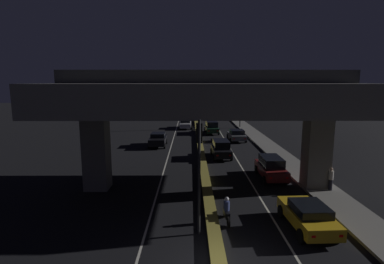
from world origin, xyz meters
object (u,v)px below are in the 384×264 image
car_black_third (221,149)px  car_taxi_yellow_lead (308,215)px  car_black_lead_oncoming (158,139)px  car_silver_fourth_oncoming (175,109)px  car_dark_green_fifth (212,127)px  traffic_light_left_of_median (199,158)px  pedestrian_on_sidewalk (331,179)px  street_lamp (238,96)px  car_white_second_oncoming (186,124)px  car_grey_third_oncoming (186,115)px  car_grey_fourth (237,135)px  car_dark_red_second (271,167)px  motorcycle_black_filtering_near (227,211)px

car_black_third → car_taxi_yellow_lead: bearing=-170.5°
car_black_lead_oncoming → car_silver_fourth_oncoming: size_ratio=0.89×
car_dark_green_fifth → car_black_lead_oncoming: car_dark_green_fifth is taller
traffic_light_left_of_median → pedestrian_on_sidewalk: bearing=31.3°
street_lamp → car_black_third: (-4.77, -19.78, -4.40)m
car_white_second_oncoming → car_grey_third_oncoming: size_ratio=1.06×
car_dark_green_fifth → pedestrian_on_sidewalk: bearing=-166.8°
car_grey_fourth → car_dark_green_fifth: bearing=23.1°
car_grey_fourth → car_grey_third_oncoming: size_ratio=0.97×
car_dark_red_second → street_lamp: bearing=-3.6°
car_black_third → car_black_lead_oncoming: car_black_third is taller
street_lamp → car_black_lead_oncoming: bearing=-129.2°
car_dark_red_second → pedestrian_on_sidewalk: 4.49m
traffic_light_left_of_median → car_black_lead_oncoming: bearing=101.5°
street_lamp → car_grey_third_oncoming: size_ratio=2.14×
car_black_third → car_black_lead_oncoming: 8.81m
car_taxi_yellow_lead → motorcycle_black_filtering_near: (-4.06, 0.81, -0.14)m
car_taxi_yellow_lead → car_black_lead_oncoming: size_ratio=1.01×
car_grey_fourth → car_dark_green_fifth: size_ratio=0.88×
car_dark_green_fifth → pedestrian_on_sidewalk: 25.10m
car_grey_third_oncoming → pedestrian_on_sidewalk: bearing=10.8°
car_dark_green_fifth → pedestrian_on_sidewalk: car_dark_green_fifth is taller
car_dark_green_fifth → pedestrian_on_sidewalk: (6.40, -24.27, -0.01)m
traffic_light_left_of_median → car_dark_red_second: bearing=55.7°
car_dark_green_fifth → car_grey_third_oncoming: 19.05m
car_dark_red_second → car_grey_third_oncoming: 40.44m
car_taxi_yellow_lead → car_grey_fourth: size_ratio=1.03×
car_silver_fourth_oncoming → car_black_third: bearing=8.8°
car_white_second_oncoming → motorcycle_black_filtering_near: size_ratio=2.50×
car_dark_red_second → car_black_lead_oncoming: car_dark_red_second is taller
car_white_second_oncoming → motorcycle_black_filtering_near: car_white_second_oncoming is taller
car_dark_red_second → motorcycle_black_filtering_near: car_dark_red_second is taller
car_white_second_oncoming → car_grey_fourth: bearing=32.7°
car_grey_third_oncoming → car_black_third: bearing=3.9°
car_black_lead_oncoming → pedestrian_on_sidewalk: (13.37, -15.22, 0.14)m
street_lamp → motorcycle_black_filtering_near: size_ratio=5.05×
car_grey_fourth → car_white_second_oncoming: (-6.72, 10.83, 0.00)m
car_black_lead_oncoming → street_lamp: bearing=140.7°
traffic_light_left_of_median → car_taxi_yellow_lead: 6.43m
motorcycle_black_filtering_near → pedestrian_on_sidewalk: size_ratio=1.13×
motorcycle_black_filtering_near → street_lamp: bearing=-13.2°
traffic_light_left_of_median → car_white_second_oncoming: bearing=91.9°
car_black_third → car_dark_green_fifth: 14.55m
street_lamp → car_silver_fourth_oncoming: 27.79m
car_white_second_oncoming → car_dark_red_second: bearing=16.1°
traffic_light_left_of_median → car_taxi_yellow_lead: traffic_light_left_of_median is taller
car_white_second_oncoming → car_black_third: bearing=12.1°
car_black_lead_oncoming → car_grey_third_oncoming: (2.99, 27.68, -0.04)m
motorcycle_black_filtering_near → car_white_second_oncoming: bearing=1.3°
street_lamp → car_grey_fourth: street_lamp is taller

